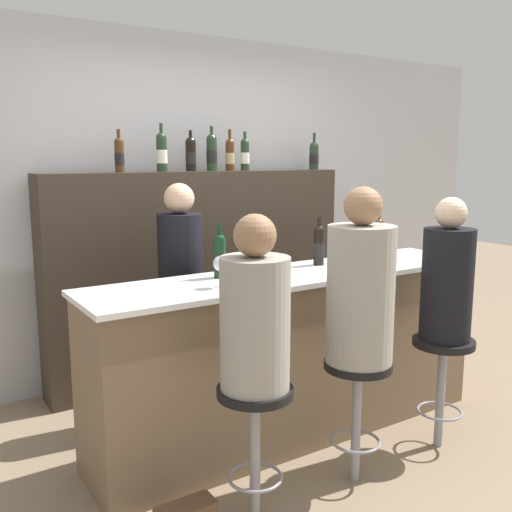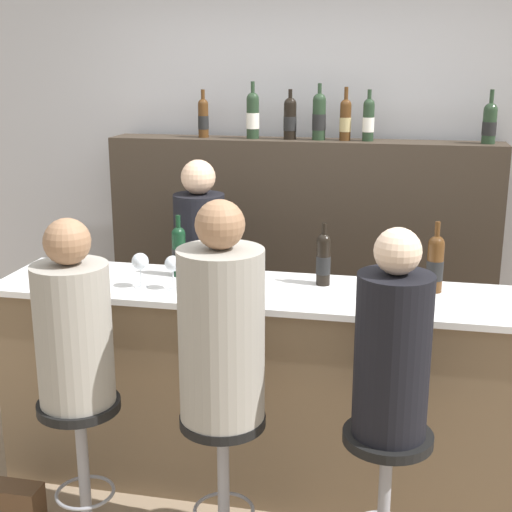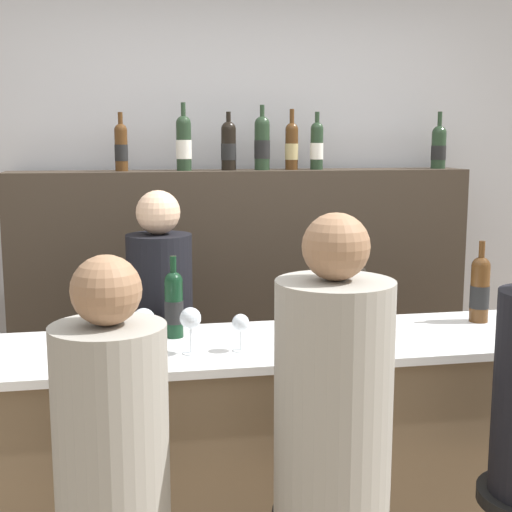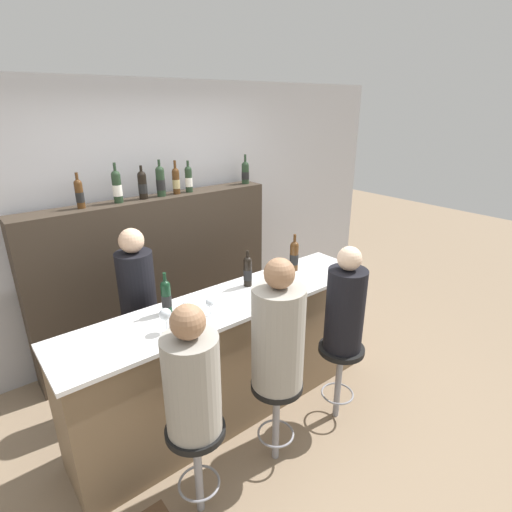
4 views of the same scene
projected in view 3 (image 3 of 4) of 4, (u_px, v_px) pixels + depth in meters
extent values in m
cube|color=#B2B2B7|center=(237.00, 218.00, 3.96)|extent=(6.40, 0.05, 2.60)
cube|color=brown|center=(297.00, 471.00, 2.71)|extent=(2.52, 0.53, 0.98)
cube|color=white|center=(298.00, 343.00, 2.63)|extent=(2.56, 0.57, 0.03)
cube|color=#382D23|center=(244.00, 317.00, 3.83)|extent=(2.40, 0.28, 1.57)
cylinder|color=black|center=(174.00, 309.00, 2.64)|extent=(0.07, 0.07, 0.21)
cylinder|color=black|center=(174.00, 312.00, 2.64)|extent=(0.07, 0.07, 0.09)
sphere|color=black|center=(173.00, 281.00, 2.62)|extent=(0.07, 0.07, 0.07)
cylinder|color=black|center=(173.00, 267.00, 2.61)|extent=(0.02, 0.02, 0.08)
cylinder|color=black|center=(358.00, 301.00, 2.77)|extent=(0.07, 0.07, 0.22)
cylinder|color=black|center=(358.00, 303.00, 2.77)|extent=(0.07, 0.07, 0.09)
sphere|color=black|center=(358.00, 274.00, 2.75)|extent=(0.07, 0.07, 0.07)
cylinder|color=black|center=(359.00, 261.00, 2.74)|extent=(0.02, 0.02, 0.07)
cylinder|color=#4C2D14|center=(480.00, 294.00, 2.86)|extent=(0.07, 0.07, 0.23)
cylinder|color=black|center=(479.00, 297.00, 2.86)|extent=(0.08, 0.08, 0.09)
sphere|color=#4C2D14|center=(481.00, 266.00, 2.84)|extent=(0.07, 0.07, 0.07)
cylinder|color=#4C2D14|center=(482.00, 252.00, 2.83)|extent=(0.02, 0.02, 0.09)
cylinder|color=#4C2D14|center=(121.00, 151.00, 3.57)|extent=(0.06, 0.06, 0.20)
cylinder|color=black|center=(121.00, 153.00, 3.57)|extent=(0.07, 0.07, 0.08)
sphere|color=#4C2D14|center=(121.00, 130.00, 3.55)|extent=(0.06, 0.06, 0.06)
cylinder|color=#4C2D14|center=(120.00, 120.00, 3.54)|extent=(0.02, 0.02, 0.08)
cylinder|color=#233823|center=(184.00, 147.00, 3.62)|extent=(0.08, 0.08, 0.24)
cylinder|color=white|center=(184.00, 149.00, 3.63)|extent=(0.08, 0.08, 0.10)
sphere|color=#233823|center=(183.00, 123.00, 3.60)|extent=(0.08, 0.08, 0.08)
cylinder|color=#233823|center=(183.00, 111.00, 3.59)|extent=(0.02, 0.02, 0.09)
cylinder|color=black|center=(229.00, 150.00, 3.67)|extent=(0.08, 0.08, 0.21)
cylinder|color=black|center=(229.00, 152.00, 3.67)|extent=(0.08, 0.08, 0.08)
sphere|color=black|center=(228.00, 129.00, 3.65)|extent=(0.08, 0.08, 0.08)
cylinder|color=black|center=(228.00, 119.00, 3.64)|extent=(0.02, 0.02, 0.07)
cylinder|color=#233823|center=(262.00, 147.00, 3.70)|extent=(0.08, 0.08, 0.24)
cylinder|color=black|center=(262.00, 149.00, 3.70)|extent=(0.08, 0.08, 0.09)
sphere|color=#233823|center=(262.00, 124.00, 3.68)|extent=(0.08, 0.08, 0.08)
cylinder|color=#233823|center=(262.00, 113.00, 3.67)|extent=(0.02, 0.02, 0.08)
cylinder|color=#4C2D14|center=(292.00, 150.00, 3.73)|extent=(0.07, 0.07, 0.21)
cylinder|color=tan|center=(292.00, 152.00, 3.73)|extent=(0.07, 0.07, 0.08)
sphere|color=#4C2D14|center=(292.00, 129.00, 3.71)|extent=(0.07, 0.07, 0.07)
cylinder|color=#4C2D14|center=(292.00, 118.00, 3.70)|extent=(0.02, 0.02, 0.09)
cylinder|color=#233823|center=(317.00, 149.00, 3.75)|extent=(0.07, 0.07, 0.21)
cylinder|color=white|center=(317.00, 151.00, 3.76)|extent=(0.07, 0.07, 0.09)
sphere|color=#233823|center=(317.00, 129.00, 3.74)|extent=(0.07, 0.07, 0.07)
cylinder|color=#233823|center=(317.00, 119.00, 3.73)|extent=(0.02, 0.02, 0.07)
cylinder|color=#233823|center=(439.00, 151.00, 3.88)|extent=(0.08, 0.08, 0.19)
cylinder|color=black|center=(438.00, 153.00, 3.88)|extent=(0.08, 0.08, 0.08)
sphere|color=#233823|center=(439.00, 133.00, 3.86)|extent=(0.08, 0.08, 0.08)
cylinder|color=#233823|center=(440.00, 121.00, 3.85)|extent=(0.02, 0.02, 0.10)
cylinder|color=silver|center=(145.00, 355.00, 2.42)|extent=(0.06, 0.06, 0.00)
cylinder|color=silver|center=(144.00, 343.00, 2.42)|extent=(0.01, 0.01, 0.09)
sphere|color=silver|center=(144.00, 320.00, 2.40)|extent=(0.08, 0.08, 0.08)
cylinder|color=silver|center=(191.00, 353.00, 2.45)|extent=(0.06, 0.06, 0.00)
cylinder|color=silver|center=(191.00, 340.00, 2.44)|extent=(0.01, 0.01, 0.09)
sphere|color=silver|center=(190.00, 318.00, 2.43)|extent=(0.07, 0.07, 0.07)
cylinder|color=silver|center=(241.00, 350.00, 2.48)|extent=(0.06, 0.06, 0.00)
cylinder|color=silver|center=(241.00, 340.00, 2.48)|extent=(0.01, 0.01, 0.07)
sphere|color=silver|center=(241.00, 323.00, 2.47)|extent=(0.06, 0.06, 0.06)
cylinder|color=gray|center=(111.00, 432.00, 1.93)|extent=(0.31, 0.31, 0.60)
sphere|color=#936B4C|center=(106.00, 290.00, 1.87)|extent=(0.19, 0.19, 0.19)
cylinder|color=gray|center=(333.00, 399.00, 2.04)|extent=(0.34, 0.34, 0.69)
sphere|color=#936B4C|center=(336.00, 247.00, 1.97)|extent=(0.19, 0.19, 0.19)
cylinder|color=black|center=(162.00, 384.00, 3.15)|extent=(0.28, 0.28, 1.33)
sphere|color=#D8AD8C|center=(158.00, 212.00, 3.03)|extent=(0.19, 0.19, 0.19)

